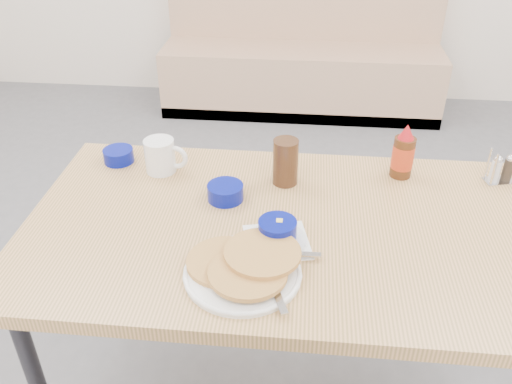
# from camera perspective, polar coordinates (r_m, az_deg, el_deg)

# --- Properties ---
(booth_bench) EXTENTS (1.90, 0.56, 1.22)m
(booth_bench) POSITION_cam_1_polar(r_m,az_deg,el_deg) (3.93, 4.84, 13.86)
(booth_bench) COLOR tan
(booth_bench) RESTS_ON ground
(dining_table) EXTENTS (1.40, 0.80, 0.76)m
(dining_table) POSITION_cam_1_polar(r_m,az_deg,el_deg) (1.50, 2.77, -5.28)
(dining_table) COLOR tan
(dining_table) RESTS_ON ground
(pancake_plate) EXTENTS (0.28, 0.28, 0.05)m
(pancake_plate) POSITION_cam_1_polar(r_m,az_deg,el_deg) (1.29, -1.28, -7.96)
(pancake_plate) COLOR white
(pancake_plate) RESTS_ON dining_table
(coffee_mug) EXTENTS (0.14, 0.09, 0.11)m
(coffee_mug) POSITION_cam_1_polar(r_m,az_deg,el_deg) (1.70, -9.93, 3.80)
(coffee_mug) COLOR white
(coffee_mug) RESTS_ON dining_table
(grits_setting) EXTENTS (0.21, 0.19, 0.07)m
(grits_setting) POSITION_cam_1_polar(r_m,az_deg,el_deg) (1.38, 2.27, -4.41)
(grits_setting) COLOR white
(grits_setting) RESTS_ON dining_table
(creamer_bowl) EXTENTS (0.10, 0.10, 0.04)m
(creamer_bowl) POSITION_cam_1_polar(r_m,az_deg,el_deg) (1.79, -14.27, 3.74)
(creamer_bowl) COLOR #050E79
(creamer_bowl) RESTS_ON dining_table
(butter_bowl) EXTENTS (0.10, 0.10, 0.05)m
(butter_bowl) POSITION_cam_1_polar(r_m,az_deg,el_deg) (1.55, -3.24, -0.03)
(butter_bowl) COLOR #050E79
(butter_bowl) RESTS_ON dining_table
(amber_tumbler) EXTENTS (0.09, 0.09, 0.14)m
(amber_tumbler) POSITION_cam_1_polar(r_m,az_deg,el_deg) (1.61, 3.12, 3.18)
(amber_tumbler) COLOR #3A2212
(amber_tumbler) RESTS_ON dining_table
(condiment_caddy) EXTENTS (0.10, 0.07, 0.11)m
(condiment_caddy) POSITION_cam_1_polar(r_m,az_deg,el_deg) (1.78, 24.42, 2.05)
(condiment_caddy) COLOR silver
(condiment_caddy) RESTS_ON dining_table
(syrup_bottle) EXTENTS (0.07, 0.07, 0.17)m
(syrup_bottle) POSITION_cam_1_polar(r_m,az_deg,el_deg) (1.70, 15.23, 3.86)
(syrup_bottle) COLOR #47230F
(syrup_bottle) RESTS_ON dining_table
(sugar_wrapper) EXTENTS (0.05, 0.05, 0.00)m
(sugar_wrapper) POSITION_cam_1_polar(r_m,az_deg,el_deg) (1.49, 2.13, -2.55)
(sugar_wrapper) COLOR #F65257
(sugar_wrapper) RESTS_ON dining_table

